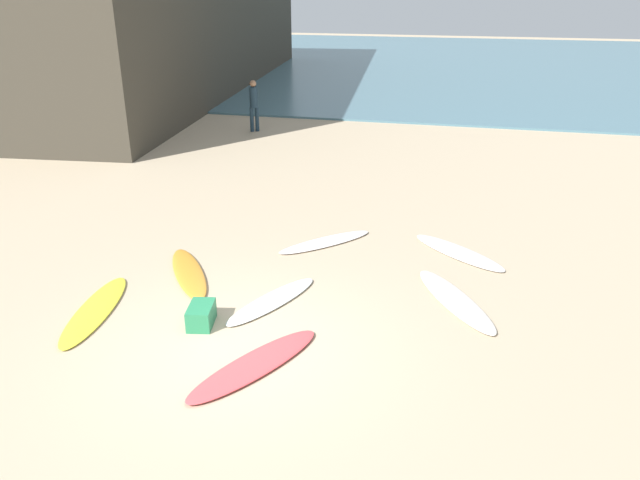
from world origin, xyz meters
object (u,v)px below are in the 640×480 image
surfboard_0 (325,242)px  surfboard_4 (272,301)px  surfboard_6 (458,252)px  surfboard_5 (189,273)px  surfboard_1 (455,300)px  beach_cooler (201,315)px  beachgoer_near (254,103)px  surfboard_2 (255,364)px  surfboard_3 (95,310)px

surfboard_0 → surfboard_4: same height
surfboard_6 → surfboard_4: bearing=172.5°
surfboard_5 → surfboard_0: bearing=9.5°
surfboard_1 → surfboard_4: size_ratio=1.13×
surfboard_1 → beach_cooler: size_ratio=4.07×
surfboard_0 → beachgoer_near: 10.89m
surfboard_1 → surfboard_2: bearing=-167.2°
surfboard_5 → beachgoer_near: size_ratio=1.26×
surfboard_2 → surfboard_6: bearing=-91.5°
beach_cooler → surfboard_3: bearing=-178.6°
surfboard_5 → surfboard_6: size_ratio=1.02×
surfboard_3 → beach_cooler: size_ratio=4.09×
surfboard_2 → surfboard_5: surfboard_2 is taller
surfboard_0 → beachgoer_near: bearing=160.9°
surfboard_3 → surfboard_6: bearing=-156.8°
surfboard_4 → surfboard_0: bearing=108.2°
surfboard_0 → beach_cooler: (-1.17, -3.70, 0.14)m
surfboard_1 → surfboard_3: surfboard_1 is taller
surfboard_0 → surfboard_1: 3.40m
surfboard_5 → beach_cooler: bearing=-93.0°
beach_cooler → surfboard_1: bearing=23.8°
surfboard_6 → surfboard_2: bearing=-170.3°
surfboard_2 → surfboard_3: (-3.14, 0.87, -0.01)m
surfboard_2 → surfboard_6: size_ratio=1.06×
surfboard_5 → beach_cooler: (0.99, -1.63, 0.13)m
surfboard_6 → beachgoer_near: size_ratio=1.24×
surfboard_3 → surfboard_6: (5.84, 3.88, 0.00)m
surfboard_1 → surfboard_4: 3.17m
surfboard_2 → surfboard_6: 5.46m
surfboard_3 → surfboard_5: (0.92, 1.68, 0.01)m
surfboard_1 → surfboard_6: size_ratio=1.06×
surfboard_4 → surfboard_1: bearing=38.5°
surfboard_3 → beach_cooler: 1.92m
surfboard_4 → surfboard_6: (3.05, 2.86, -0.00)m
surfboard_6 → beach_cooler: beach_cooler is taller
surfboard_5 → surfboard_4: bearing=-53.9°
surfboard_5 → surfboard_6: (4.92, 2.20, -0.00)m
surfboard_2 → surfboard_0: bearing=-61.1°
surfboard_0 → surfboard_1: bearing=8.5°
surfboard_3 → surfboard_5: bearing=-129.1°
surfboard_1 → surfboard_3: bearing=165.4°
surfboard_3 → surfboard_6: size_ratio=1.07×
surfboard_6 → surfboard_3: bearing=162.9°
surfboard_0 → surfboard_5: size_ratio=0.96×
surfboard_4 → surfboard_5: size_ratio=0.93×
surfboard_2 → beach_cooler: 1.54m
surfboard_0 → surfboard_2: size_ratio=0.92×
beachgoer_near → beach_cooler: beachgoer_near is taller
surfboard_1 → beach_cooler: (-3.95, -1.74, 0.13)m
surfboard_6 → surfboard_5: bearing=153.4°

